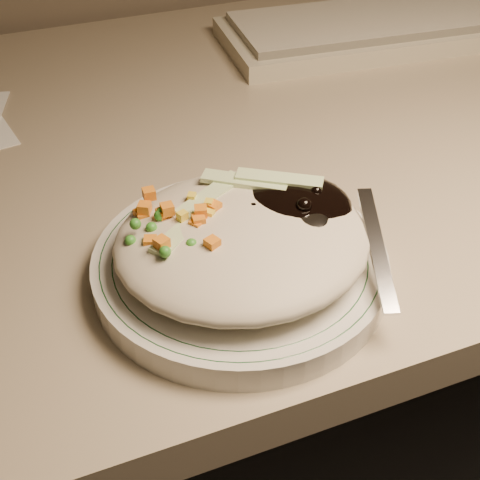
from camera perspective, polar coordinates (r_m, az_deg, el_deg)
name	(u,v)px	position (r m, az deg, el deg)	size (l,w,h in m)	color
desk	(213,273)	(0.83, -2.29, -2.86)	(1.40, 0.70, 0.74)	gray
plate	(240,266)	(0.52, 0.00, -2.24)	(0.23, 0.23, 0.02)	silver
plate_rim	(240,256)	(0.51, 0.00, -1.40)	(0.22, 0.22, 0.00)	#144723
meal	(246,233)	(0.50, 0.50, 0.57)	(0.21, 0.19, 0.05)	#AFA58E
keyboard	(396,26)	(0.95, 13.17, 17.38)	(0.47, 0.20, 0.03)	#BAB398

